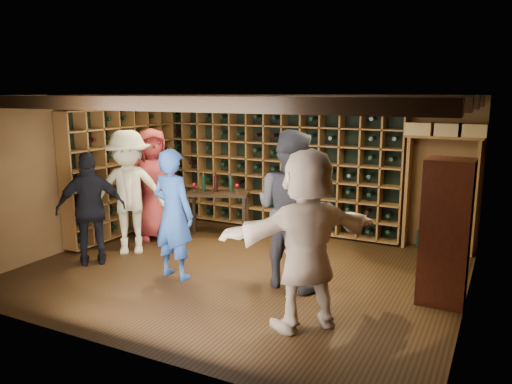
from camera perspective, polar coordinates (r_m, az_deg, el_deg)
The scene contains 13 objects.
ground at distance 7.29m, azimuth -1.85°, elevation -9.06°, with size 6.00×6.00×0.00m, color black.
room_shell at distance 6.88m, azimuth -1.77°, elevation 10.32°, with size 6.00×6.00×6.00m.
wine_rack_back at distance 9.26m, azimuth 2.19°, elevation 2.70°, with size 4.65×0.30×2.20m.
wine_rack_left at distance 9.27m, azimuth -14.91°, elevation 2.33°, with size 0.30×2.65×2.20m.
crate_shelf at distance 8.41m, azimuth 20.70°, elevation 3.97°, with size 1.20×0.32×2.07m.
display_cabinet at distance 6.44m, azimuth 20.79°, elevation -4.60°, with size 0.55×0.50×1.75m.
man_blue_shirt at distance 6.93m, azimuth -9.45°, elevation -2.52°, with size 0.66×0.43×1.80m, color navy.
man_grey_suit at distance 6.54m, azimuth 3.91°, elevation -1.98°, with size 1.01×0.79×2.08m, color black.
guest_red_floral at distance 8.84m, azimuth -11.66°, elevation 0.87°, with size 0.95×0.62×1.94m, color maroon.
guest_woman_black at distance 7.77m, azimuth -18.32°, elevation -1.85°, with size 0.99×0.41×1.69m, color black.
guest_khaki at distance 8.12m, azimuth -14.34°, elevation -0.08°, with size 1.27×0.73×1.97m, color gray.
guest_beige at distance 5.38m, azimuth 5.80°, elevation -5.46°, with size 1.84×0.59×1.99m, color tan.
tasting_table at distance 8.85m, azimuth -4.40°, elevation -0.56°, with size 1.19×0.87×1.09m.
Camera 1 is at (3.30, -5.98, 2.55)m, focal length 35.00 mm.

